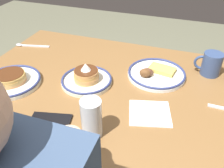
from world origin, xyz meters
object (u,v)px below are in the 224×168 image
at_px(coffee_mug, 211,64).
at_px(paper_napkin, 150,113).
at_px(plate_center_pancakes, 87,78).
at_px(plate_far_companion, 11,80).
at_px(cell_phone, 51,120).
at_px(plate_near_main, 156,73).
at_px(drinking_glass, 92,120).
at_px(tea_spoon, 28,45).

xyz_separation_m(coffee_mug, paper_napkin, (0.20, 0.36, -0.05)).
relative_size(plate_center_pancakes, coffee_mug, 1.83).
height_order(plate_far_companion, cell_phone, plate_far_companion).
distance_m(plate_near_main, drinking_glass, 0.44).
bearing_deg(coffee_mug, drinking_glass, 55.31).
bearing_deg(coffee_mug, paper_napkin, 60.79).
relative_size(plate_far_companion, coffee_mug, 2.08).
bearing_deg(cell_phone, drinking_glass, 164.32).
bearing_deg(plate_center_pancakes, drinking_glass, 117.65).
xyz_separation_m(plate_near_main, drinking_glass, (0.13, 0.42, 0.05)).
relative_size(coffee_mug, paper_napkin, 0.81).
bearing_deg(plate_center_pancakes, plate_near_main, -151.21).
distance_m(coffee_mug, cell_phone, 0.74).
distance_m(plate_near_main, tea_spoon, 0.74).
relative_size(coffee_mug, tea_spoon, 0.63).
relative_size(plate_far_companion, cell_phone, 1.75).
xyz_separation_m(plate_center_pancakes, paper_napkin, (-0.30, 0.11, -0.02)).
relative_size(plate_near_main, tea_spoon, 1.36).
bearing_deg(tea_spoon, plate_center_pancakes, 154.49).
height_order(plate_far_companion, drinking_glass, drinking_glass).
bearing_deg(plate_center_pancakes, paper_napkin, 160.53).
distance_m(plate_near_main, cell_phone, 0.51).
height_order(plate_far_companion, paper_napkin, plate_far_companion).
distance_m(plate_center_pancakes, cell_phone, 0.26).
bearing_deg(coffee_mug, plate_near_main, 23.76).
height_order(plate_center_pancakes, drinking_glass, drinking_glass).
height_order(coffee_mug, tea_spoon, coffee_mug).
height_order(plate_near_main, paper_napkin, plate_near_main).
bearing_deg(plate_near_main, paper_napkin, 96.00).
bearing_deg(plate_far_companion, cell_phone, 152.25).
height_order(plate_near_main, plate_far_companion, same).
bearing_deg(plate_center_pancakes, cell_phone, 84.92).
relative_size(drinking_glass, tea_spoon, 0.74).
bearing_deg(tea_spoon, plate_near_main, 174.71).
xyz_separation_m(coffee_mug, cell_phone, (0.52, 0.51, -0.05)).
bearing_deg(paper_napkin, drinking_glass, 45.46).
height_order(plate_far_companion, coffee_mug, coffee_mug).
height_order(plate_center_pancakes, paper_napkin, plate_center_pancakes).
distance_m(plate_far_companion, cell_phone, 0.32).
relative_size(cell_phone, tea_spoon, 0.75).
bearing_deg(tea_spoon, paper_napkin, 156.82).
relative_size(plate_near_main, plate_center_pancakes, 1.17).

